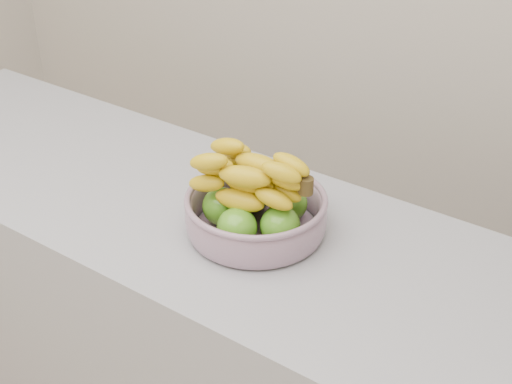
# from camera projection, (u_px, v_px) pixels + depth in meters

# --- Properties ---
(counter) EXTENTS (2.00, 0.60, 0.90)m
(counter) POSITION_uv_depth(u_px,v_px,m) (183.00, 342.00, 1.89)
(counter) COLOR #9B9CA3
(counter) RESTS_ON ground
(fruit_bowl) EXTENTS (0.30, 0.30, 0.19)m
(fruit_bowl) POSITION_uv_depth(u_px,v_px,m) (256.00, 208.00, 1.51)
(fruit_bowl) COLOR #A6AFC7
(fruit_bowl) RESTS_ON counter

